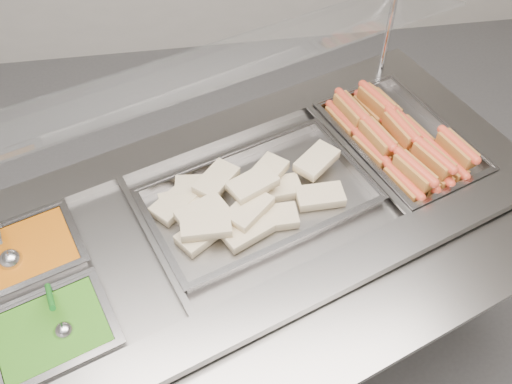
{
  "coord_description": "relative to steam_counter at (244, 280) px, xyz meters",
  "views": [
    {
      "loc": [
        0.02,
        -0.87,
        2.31
      ],
      "look_at": [
        0.19,
        0.31,
        0.94
      ],
      "focal_mm": 40.0,
      "sensor_mm": 36.0,
      "label": 1
    }
  ],
  "objects": [
    {
      "name": "tortilla_wraps",
      "position": [
        -0.01,
        0.0,
        0.47
      ],
      "size": [
        0.65,
        0.39,
        0.1
      ],
      "color": "tan",
      "rests_on": "pan_wraps"
    },
    {
      "name": "hotdogs_in_buns",
      "position": [
        0.57,
        0.2,
        0.47
      ],
      "size": [
        0.43,
        0.57,
        0.12
      ],
      "color": "#A45122",
      "rests_on": "pan_hotdogs"
    },
    {
      "name": "pan_beans",
      "position": [
        -0.67,
        -0.09,
        0.42
      ],
      "size": [
        0.37,
        0.34,
        0.1
      ],
      "color": "gray",
      "rests_on": "steam_counter"
    },
    {
      "name": "sneeze_guard",
      "position": [
        -0.08,
        0.21,
        0.83
      ],
      "size": [
        1.68,
        0.86,
        0.45
      ],
      "color": "silver",
      "rests_on": "steam_counter"
    },
    {
      "name": "pan_hotdogs",
      "position": [
        0.6,
        0.22,
        0.42
      ],
      "size": [
        0.52,
        0.65,
        0.1
      ],
      "color": "gray",
      "rests_on": "steam_counter"
    },
    {
      "name": "pan_peas",
      "position": [
        -0.57,
        -0.37,
        0.42
      ],
      "size": [
        0.37,
        0.34,
        0.1
      ],
      "color": "gray",
      "rests_on": "steam_counter"
    },
    {
      "name": "serving_spoon",
      "position": [
        -0.54,
        -0.36,
        0.47
      ],
      "size": [
        0.09,
        0.18,
        0.14
      ],
      "color": "silver",
      "rests_on": "pan_peas"
    },
    {
      "name": "tray_rail",
      "position": [
        0.18,
        -0.49,
        0.41
      ],
      "size": [
        1.81,
        0.97,
        0.05
      ],
      "color": "gray",
      "rests_on": "steam_counter"
    },
    {
      "name": "pan_wraps",
      "position": [
        0.06,
        0.02,
        0.43
      ],
      "size": [
        0.79,
        0.62,
        0.07
      ],
      "color": "gray",
      "rests_on": "steam_counter"
    },
    {
      "name": "steam_counter",
      "position": [
        0.0,
        0.0,
        0.0
      ],
      "size": [
        2.1,
        1.46,
        0.92
      ],
      "color": "gray",
      "rests_on": "ground"
    },
    {
      "name": "ladle",
      "position": [
        -0.7,
        -0.12,
        0.47
      ],
      "size": [
        0.1,
        0.2,
        0.14
      ],
      "color": "silver",
      "rests_on": "pan_beans"
    }
  ]
}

